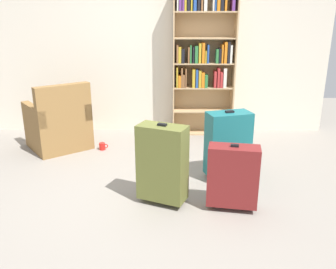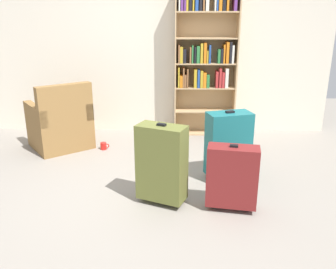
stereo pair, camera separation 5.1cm
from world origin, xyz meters
TOP-DOWN VIEW (x-y plane):
  - ground_plane at (0.00, 0.00)m, footprint 8.91×8.91m
  - back_wall at (0.00, 2.15)m, footprint 5.09×0.10m
  - bookshelf at (0.68, 1.97)m, footprint 0.89×0.26m
  - armchair at (-1.28, 1.29)m, footprint 0.98×0.98m
  - mug at (-0.70, 1.22)m, footprint 0.12×0.08m
  - suitcase_dark_red at (0.78, -0.30)m, footprint 0.48×0.27m
  - suitcase_teal at (0.83, 0.36)m, footprint 0.51×0.36m
  - suitcase_olive at (0.14, -0.19)m, footprint 0.50×0.38m

SIDE VIEW (x-z plane):
  - ground_plane at x=0.00m, z-range 0.00..0.00m
  - mug at x=-0.70m, z-range 0.00..0.10m
  - armchair at x=-1.28m, z-range -0.13..0.77m
  - suitcase_dark_red at x=0.78m, z-range 0.01..0.65m
  - suitcase_teal at x=0.83m, z-range 0.01..0.78m
  - suitcase_olive at x=0.14m, z-range 0.01..0.80m
  - bookshelf at x=0.68m, z-range 0.13..2.23m
  - back_wall at x=0.00m, z-range 0.00..2.60m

